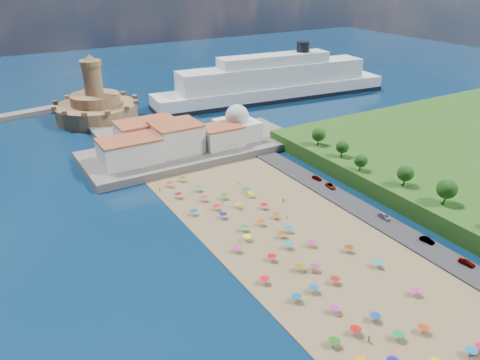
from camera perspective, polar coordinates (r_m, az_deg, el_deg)
ground at (r=135.03m, az=4.01°, el=-7.33°), size 700.00×700.00×0.00m
terrace at (r=195.76m, az=-5.71°, el=3.79°), size 90.00×36.00×3.00m
jetty at (r=219.82m, az=-14.90°, el=5.39°), size 18.00×70.00×2.40m
waterfront_buildings at (r=189.34m, az=-9.45°, el=4.88°), size 57.00×29.00×11.00m
domed_building at (r=200.27m, az=-0.36°, el=6.69°), size 16.00×16.00×15.00m
fortress at (r=246.01m, az=-17.12°, el=8.54°), size 40.00×40.00×32.40m
cruise_ship at (r=273.21m, az=4.11°, el=11.69°), size 142.68×34.39×30.87m
beach_parasols at (r=126.78m, az=6.12°, el=-8.65°), size 31.51×113.80×2.20m
beachgoers at (r=135.05m, az=3.99°, el=-6.75°), size 35.04×102.88×1.88m
parked_cars at (r=152.39m, az=16.34°, el=-3.74°), size 2.72×65.14×1.42m
hillside_trees at (r=155.81m, az=21.11°, el=-0.20°), size 10.41×105.52×7.87m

